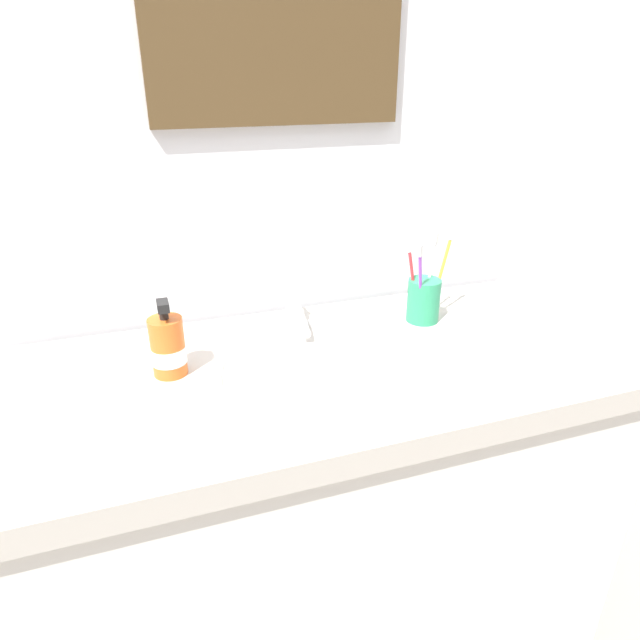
{
  "coord_description": "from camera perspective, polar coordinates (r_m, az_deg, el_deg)",
  "views": [
    {
      "loc": [
        -0.31,
        -0.88,
        1.36
      ],
      "look_at": [
        -0.01,
        0.0,
        0.93
      ],
      "focal_mm": 31.23,
      "sensor_mm": 36.0,
      "label": 1
    }
  ],
  "objects": [
    {
      "name": "tiled_wall_back",
      "position": [
        1.24,
        -4.46,
        17.15
      ],
      "size": [
        2.44,
        0.04,
        2.4
      ],
      "primitive_type": "cube",
      "color": "silver",
      "rests_on": "ground"
    },
    {
      "name": "vanity_counter",
      "position": [
        1.32,
        0.4,
        -20.45
      ],
      "size": [
        1.24,
        0.54,
        0.84
      ],
      "color": "silver",
      "rests_on": "ground"
    },
    {
      "name": "sink_basin",
      "position": [
        1.06,
        0.53,
        -6.75
      ],
      "size": [
        0.43,
        0.43,
        0.1
      ],
      "color": "white",
      "rests_on": "vanity_counter"
    },
    {
      "name": "faucet",
      "position": [
        1.19,
        -2.65,
        1.39
      ],
      "size": [
        0.02,
        0.16,
        0.1
      ],
      "color": "silver",
      "rests_on": "sink_basin"
    },
    {
      "name": "toothbrush_cup",
      "position": [
        1.25,
        10.55,
        1.99
      ],
      "size": [
        0.07,
        0.07,
        0.1
      ],
      "primitive_type": "cylinder",
      "color": "#2D9966",
      "rests_on": "vanity_counter"
    },
    {
      "name": "toothbrush_white",
      "position": [
        1.25,
        11.26,
        5.03
      ],
      "size": [
        0.04,
        0.03,
        0.19
      ],
      "color": "white",
      "rests_on": "toothbrush_cup"
    },
    {
      "name": "toothbrush_yellow",
      "position": [
        1.25,
        12.42,
        5.21
      ],
      "size": [
        0.06,
        0.03,
        0.19
      ],
      "color": "yellow",
      "rests_on": "toothbrush_cup"
    },
    {
      "name": "toothbrush_purple",
      "position": [
        1.19,
        10.24,
        4.12
      ],
      "size": [
        0.04,
        0.04,
        0.18
      ],
      "color": "purple",
      "rests_on": "toothbrush_cup"
    },
    {
      "name": "toothbrush_red",
      "position": [
        1.22,
        9.44,
        4.55
      ],
      "size": [
        0.04,
        0.02,
        0.18
      ],
      "color": "red",
      "rests_on": "toothbrush_cup"
    },
    {
      "name": "soap_dispenser",
      "position": [
        1.04,
        -15.31,
        -2.71
      ],
      "size": [
        0.06,
        0.06,
        0.15
      ],
      "color": "orange",
      "rests_on": "vanity_counter"
    },
    {
      "name": "wall_mirror",
      "position": [
        1.2,
        -4.48,
        28.85
      ],
      "size": [
        0.51,
        0.02,
        0.4
      ],
      "color": "#4C381E"
    }
  ]
}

